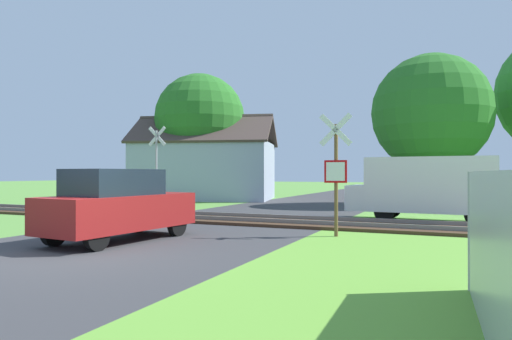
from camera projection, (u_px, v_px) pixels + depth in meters
ground_plane at (72, 256)px, 9.28m from camera, size 160.00×160.00×0.00m
road_asphalt at (135, 242)px, 11.12m from camera, size 7.18×80.00×0.01m
grass_verge at (399, 331)px, 4.84m from camera, size 6.00×20.00×0.01m
rail_track at (232, 219)px, 16.00m from camera, size 60.00×2.60×0.22m
stop_sign_near at (336, 169)px, 12.07m from camera, size 0.88×0.16×3.27m
crossing_sign_far at (156, 163)px, 19.94m from camera, size 0.88×0.15×3.74m
house at (205, 169)px, 29.45m from camera, size 10.00×7.87×5.45m
tree_right at (431, 113)px, 23.91m from camera, size 6.14×6.14×7.94m
tree_left at (200, 119)px, 29.72m from camera, size 5.88×5.88×8.16m
mail_truck at (425, 186)px, 15.97m from camera, size 4.97×2.08×2.24m
parked_car at (119, 205)px, 11.29m from camera, size 2.03×4.14×1.78m
fence_panel at (486, 256)px, 4.56m from camera, size 0.21×4.22×1.70m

